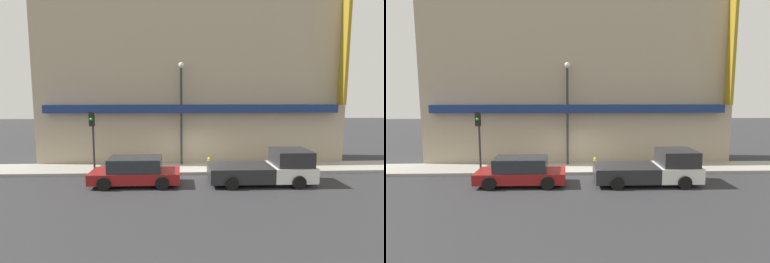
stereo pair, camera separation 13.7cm
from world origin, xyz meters
The scene contains 8 objects.
ground_plane centered at (0.00, 0.00, 0.00)m, with size 80.00×80.00×0.00m, color #2D2D30.
sidewalk centered at (0.00, 1.24, 0.08)m, with size 36.00×2.48×0.17m.
building centered at (0.02, 3.96, 5.63)m, with size 19.80×3.80×11.29m.
pickup_truck centered at (3.64, -1.68, 0.76)m, with size 5.27×2.29×1.74m.
parked_car centered at (-3.07, -1.68, 0.69)m, with size 4.45×1.99×1.41m.
fire_hydrant centered at (0.87, 0.69, 0.52)m, with size 0.16×0.16×0.71m.
street_lamp centered at (-0.73, 2.03, 4.05)m, with size 0.36×0.36×6.32m.
traffic_light centered at (-5.74, 0.45, 2.52)m, with size 0.28×0.42×3.41m.
Camera 2 is at (-0.73, -16.49, 4.55)m, focal length 28.00 mm.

